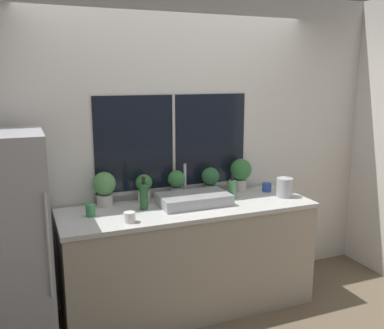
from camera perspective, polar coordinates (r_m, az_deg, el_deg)
ground_plane at (r=3.67m, az=1.65°, el=-20.84°), size 14.00×14.00×0.00m
wall_back at (r=3.83m, az=-2.65°, el=2.33°), size 8.00×0.09×2.70m
wall_right at (r=5.48m, az=15.33°, el=4.80°), size 0.06×7.00×2.70m
counter at (r=3.72m, az=-0.41°, el=-12.30°), size 2.12×0.69×0.92m
refrigerator at (r=3.34m, az=-24.17°, el=-9.94°), size 0.67×0.65×1.60m
sink at (r=3.59m, az=0.22°, el=-4.62°), size 0.59×0.40×0.31m
potted_plant_far_left at (r=3.59m, az=-11.61°, el=-2.90°), size 0.19×0.19×0.29m
potted_plant_left at (r=3.67m, az=-6.42°, el=-2.93°), size 0.14×0.14×0.24m
potted_plant_center at (r=3.75m, az=-2.08°, el=-2.31°), size 0.15×0.15×0.25m
potted_plant_right at (r=3.87m, az=2.47°, el=-1.92°), size 0.16×0.16×0.25m
potted_plant_far_right at (r=4.00m, az=6.53°, el=-0.95°), size 0.20×0.20×0.30m
soap_bottle at (r=3.75m, az=5.38°, el=-3.28°), size 0.07×0.07×0.22m
bottle_tall at (r=3.47m, az=-6.44°, el=-4.18°), size 0.07×0.07×0.27m
mug_green at (r=3.39m, az=-13.39°, el=-5.94°), size 0.07×0.07×0.10m
mug_blue at (r=4.05m, az=9.93°, el=-3.01°), size 0.08×0.08×0.08m
mug_white at (r=3.20m, az=-8.33°, el=-6.98°), size 0.09×0.09×0.08m
kettle at (r=3.89m, az=12.24°, el=-2.91°), size 0.15×0.15×0.19m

